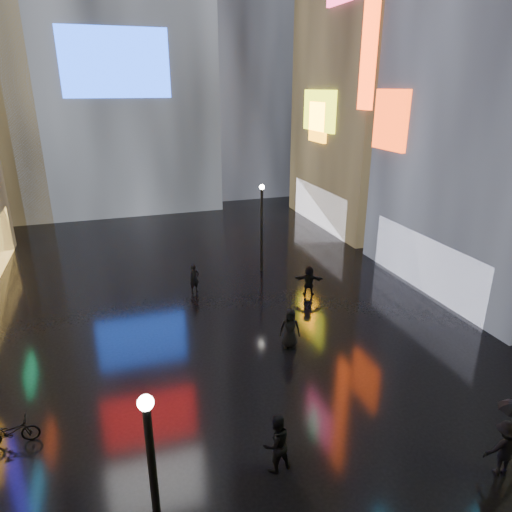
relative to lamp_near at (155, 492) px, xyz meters
name	(u,v)px	position (x,y,z in m)	size (l,w,h in m)	color
ground	(209,294)	(4.24, 14.65, -2.94)	(140.00, 140.00, 0.00)	black
building_right_far	(389,33)	(20.22, 24.65, 11.03)	(10.28, 12.00, 28.00)	black
tower_flank_right	(236,13)	(13.24, 40.65, 14.06)	(12.00, 12.00, 34.00)	black
lamp_near	(155,492)	(0.00, 0.00, 0.00)	(0.30, 0.30, 5.20)	black
lamp_far	(262,223)	(7.94, 16.94, 0.00)	(0.30, 0.30, 5.20)	black
pedestrian_1	(276,443)	(3.49, 2.53, -2.03)	(0.88, 0.69, 1.82)	black
pedestrian_2	(505,448)	(9.52, 0.42, -2.08)	(1.11, 0.64, 1.72)	black
pedestrian_4	(290,328)	(6.34, 8.52, -2.08)	(0.85, 0.55, 1.74)	black
pedestrian_5	(309,281)	(9.21, 12.97, -2.14)	(1.49, 0.47, 1.60)	black
pedestrian_6	(194,278)	(3.58, 15.19, -2.17)	(0.56, 0.37, 1.55)	black
umbrella_2	(291,300)	(6.34, 8.52, -0.76)	(0.97, 0.99, 0.89)	black
bicycle	(11,432)	(-3.88, 5.97, -2.51)	(0.58, 1.65, 0.87)	black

